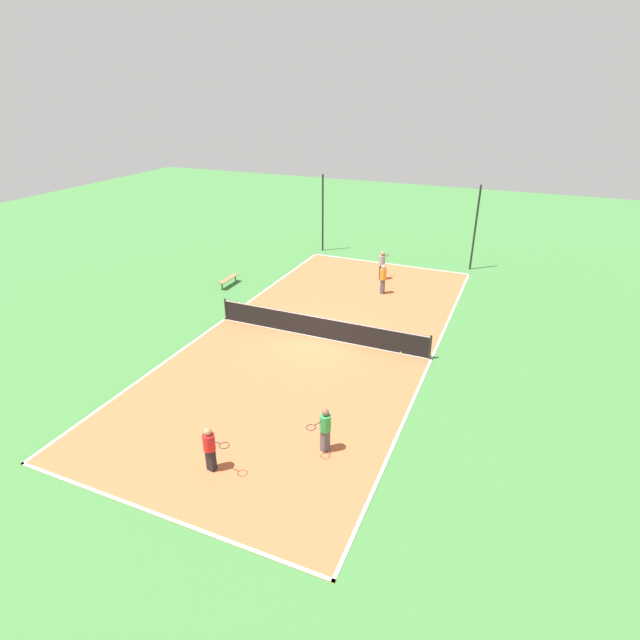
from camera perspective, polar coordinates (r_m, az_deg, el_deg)
ground_plane at (r=22.83m, az=-0.00°, el=-2.04°), size 80.00×80.00×0.00m
court_surface at (r=22.83m, az=-0.00°, el=-2.02°), size 10.31×22.64×0.02m
tennis_net at (r=22.57m, az=-0.00°, el=-0.74°), size 10.11×0.10×1.09m
bench at (r=29.15m, az=-10.40°, el=4.61°), size 0.36×1.70×0.45m
player_baseline_gray at (r=29.62m, az=7.11°, el=6.46°), size 0.46×0.97×1.72m
player_coach_red at (r=15.43m, az=-12.48°, el=-13.95°), size 0.97×0.46×1.50m
player_center_orange at (r=27.53m, az=7.22°, el=4.88°), size 0.37×0.37×1.66m
player_far_green at (r=15.74m, az=0.57°, el=-12.15°), size 0.67×0.99×1.57m
tennis_ball_near_net at (r=21.77m, az=9.20°, el=-3.68°), size 0.07×0.07×0.07m
tennis_ball_far_baseline at (r=26.92m, az=11.26°, el=2.00°), size 0.07×0.07×0.07m
tennis_ball_midcourt at (r=32.46m, az=0.03°, el=6.57°), size 0.07×0.07×0.07m
fence_post_back_left at (r=34.49m, az=0.31°, el=12.09°), size 0.12×0.12×5.19m
fence_post_back_right at (r=32.11m, az=17.32°, el=9.96°), size 0.12×0.12×5.19m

